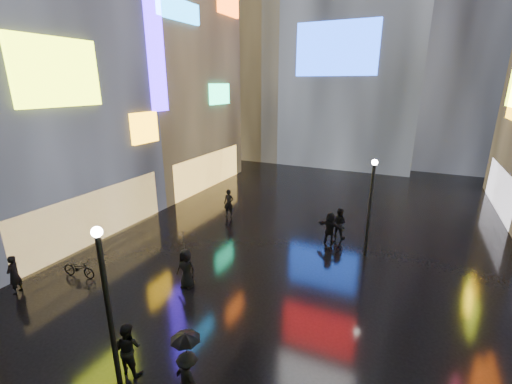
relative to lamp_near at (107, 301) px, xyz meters
The scene contains 16 objects.
ground 13.57m from the lamp_near, 80.18° to the left, with size 140.00×140.00×0.00m, color black.
building_left_mid 17.87m from the lamp_near, 152.76° to the left, with size 10.28×12.70×24.00m.
building_left_far 24.82m from the lamp_near, 125.75° to the left, with size 10.28×12.00×22.00m.
tower_flank_left 38.31m from the lamp_near, 108.51° to the left, with size 10.00×10.00×26.00m, color black.
lamp_near is the anchor object (origin of this frame).
lamp_far 13.07m from the lamp_near, 64.59° to the left, with size 0.30×0.30×5.20m.
pedestrian_1 2.12m from the lamp_near, 93.29° to the left, with size 0.86×0.67×1.77m, color black.
pedestrian_2 3.16m from the lamp_near, 10.38° to the left, with size 1.06×0.61×1.65m, color black.
pedestrian_4 5.71m from the lamp_near, 103.36° to the left, with size 0.90×0.59×1.85m, color black.
pedestrian_5 13.11m from the lamp_near, 74.37° to the left, with size 1.65×0.53×1.78m, color black.
pedestrian_6 14.14m from the lamp_near, 105.39° to the left, with size 0.70×0.46×1.92m, color black.
pedestrian_7 14.05m from the lamp_near, 74.07° to the left, with size 0.87×0.68×1.80m, color black.
umbrella_1 2.52m from the lamp_near, 10.38° to the left, with size 0.80×0.80×0.71m, color black.
umbrella_2 5.38m from the lamp_near, 103.36° to the left, with size 0.98×1.00×0.90m, color black.
bicycle 7.76m from the lamp_near, 149.62° to the left, with size 0.60×1.73×0.91m, color black.
pedestrian_8 8.16m from the lamp_near, 167.84° to the left, with size 0.64×0.42×1.77m, color black.
Camera 1 is at (5.00, 1.25, 8.76)m, focal length 24.00 mm.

